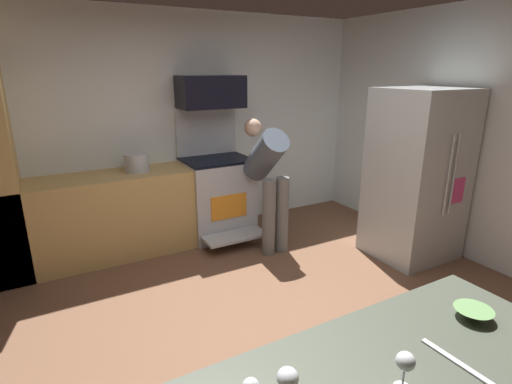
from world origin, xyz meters
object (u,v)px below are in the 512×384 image
Objects in this scene: microwave at (211,92)px; wine_glass_mid at (288,380)px; stock_pot at (137,163)px; person_cook at (268,174)px; mixing_bowl_small at (473,313)px; oven_range at (217,194)px; refrigerator at (417,175)px; wine_glass_near at (405,363)px.

wine_glass_mid is (-1.22, -3.46, -0.69)m from microwave.
person_cook is at bearing -26.95° from stock_pot.
microwave is 3.55m from mixing_bowl_small.
microwave reaches higher than stock_pot.
wine_glass_mid is at bearing -109.35° from microwave.
oven_range is 0.79m from person_cook.
person_cook is 2.79m from mixing_bowl_small.
oven_range is 2.26m from refrigerator.
mixing_bowl_small is at bearing -101.59° from person_cook.
person_cook is (0.34, -0.62, 0.35)m from oven_range.
person_cook is at bearing 60.51° from wine_glass_mid.
person_cook is 1.41m from stock_pot.
stock_pot is (-0.91, 0.01, 0.49)m from oven_range.
stock_pot is (-0.09, 3.51, -0.01)m from wine_glass_near.
oven_range is 1.20m from microwave.
refrigerator is 10.66× the size of mixing_bowl_small.
microwave is 2.43m from refrigerator.
microwave is 4.66× the size of wine_glass_mid.
mixing_bowl_small is at bearing 0.79° from wine_glass_mid.
wine_glass_mid is at bearing -109.84° from oven_range.
person_cook is 5.55× the size of stock_pot.
oven_range reaches higher than mixing_bowl_small.
refrigerator is 1.57m from person_cook.
refrigerator is 2.96m from stock_pot.
refrigerator is 3.39m from wine_glass_mid.
wine_glass_mid is (-0.99, -0.01, 0.09)m from mixing_bowl_small.
person_cook is 8.53× the size of mixing_bowl_small.
oven_range is at bearing -90.00° from microwave.
wine_glass_near is (-2.44, -1.97, 0.12)m from refrigerator.
wine_glass_near is 3.51m from stock_pot.
person_cook is (0.34, -0.72, -0.84)m from microwave.
person_cook reaches higher than wine_glass_near.
microwave is at bearing 70.65° from wine_glass_mid.
wine_glass_mid is 0.62× the size of stock_pot.
wine_glass_near is (-1.16, -2.87, 0.14)m from person_cook.
person_cook is 3.10m from wine_glass_near.
refrigerator reaches higher than wine_glass_mid.
refrigerator is at bearing 33.09° from wine_glass_mid.
person_cook is at bearing 68.03° from wine_glass_near.
oven_range reaches higher than wine_glass_mid.
refrigerator reaches higher than wine_glass_near.
wine_glass_near is at bearing -17.01° from wine_glass_mid.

